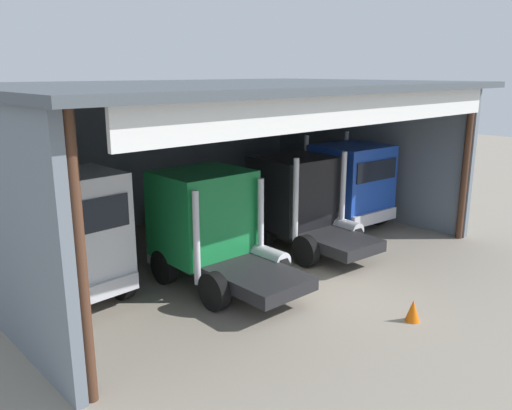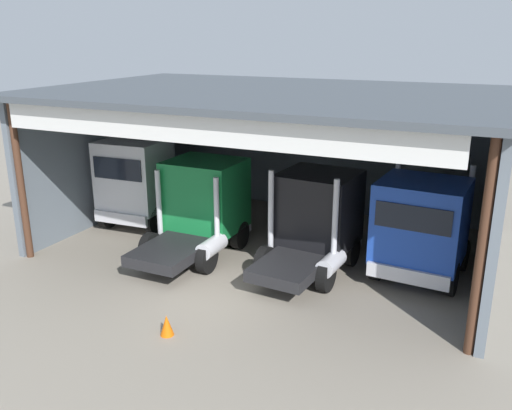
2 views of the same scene
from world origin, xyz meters
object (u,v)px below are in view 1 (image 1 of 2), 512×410
at_px(truck_black_yard_outside, 299,201).
at_px(truck_white_center_left_bay, 66,237).
at_px(truck_blue_center_right_bay, 346,183).
at_px(truck_green_left_bay, 211,225).
at_px(traffic_cone, 413,311).
at_px(oil_drum, 163,215).
at_px(tool_cart, 174,219).

bearing_deg(truck_black_yard_outside, truck_white_center_left_bay, 177.12).
xyz_separation_m(truck_white_center_left_bay, truck_blue_center_right_bay, (11.04, -0.48, -0.09)).
distance_m(truck_green_left_bay, traffic_cone, 5.95).
bearing_deg(truck_white_center_left_bay, oil_drum, -145.51).
height_order(truck_blue_center_right_bay, traffic_cone, truck_blue_center_right_bay).
xyz_separation_m(truck_black_yard_outside, tool_cart, (-2.15, 4.51, -1.17)).
height_order(oil_drum, tool_cart, tool_cart).
distance_m(truck_white_center_left_bay, truck_blue_center_right_bay, 11.05).
relative_size(truck_blue_center_right_bay, tool_cart, 4.46).
xyz_separation_m(truck_blue_center_right_bay, tool_cart, (-5.42, 3.98, -1.24)).
bearing_deg(tool_cart, traffic_cone, -89.41).
height_order(truck_black_yard_outside, traffic_cone, truck_black_yard_outside).
relative_size(truck_blue_center_right_bay, oil_drum, 4.96).
xyz_separation_m(truck_green_left_bay, truck_blue_center_right_bay, (7.36, 0.83, 0.05)).
height_order(truck_white_center_left_bay, tool_cart, truck_white_center_left_bay).
bearing_deg(truck_green_left_bay, truck_blue_center_right_bay, 6.96).
distance_m(oil_drum, traffic_cone, 11.16).
height_order(truck_blue_center_right_bay, tool_cart, truck_blue_center_right_bay).
height_order(tool_cart, traffic_cone, tool_cart).
relative_size(truck_white_center_left_bay, traffic_cone, 8.00).
bearing_deg(tool_cart, truck_black_yard_outside, -64.53).
relative_size(oil_drum, tool_cart, 0.90).
bearing_deg(oil_drum, tool_cart, -98.03).
height_order(truck_white_center_left_bay, oil_drum, truck_white_center_left_bay).
xyz_separation_m(truck_green_left_bay, traffic_cone, (2.04, -5.40, -1.41)).
bearing_deg(oil_drum, truck_white_center_left_bay, -142.29).
height_order(truck_white_center_left_bay, truck_black_yard_outside, truck_white_center_left_bay).
bearing_deg(truck_green_left_bay, truck_white_center_left_bay, 161.05).
relative_size(truck_white_center_left_bay, truck_black_yard_outside, 0.94).
bearing_deg(tool_cart, truck_blue_center_right_bay, -36.30).
bearing_deg(truck_green_left_bay, tool_cart, 68.62).
distance_m(truck_green_left_bay, oil_drum, 6.24).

